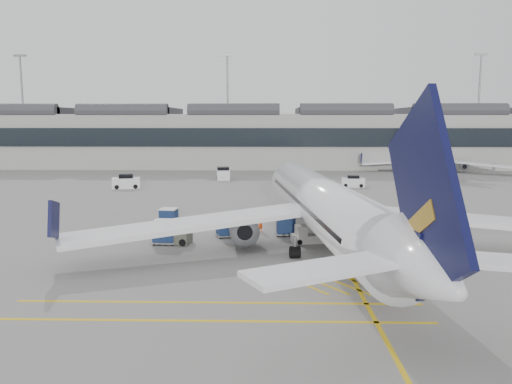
{
  "coord_description": "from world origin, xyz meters",
  "views": [
    {
      "loc": [
        4.64,
        -35.85,
        9.81
      ],
      "look_at": [
        3.72,
        4.4,
        4.0
      ],
      "focal_mm": 35.0,
      "sensor_mm": 36.0,
      "label": 1
    }
  ],
  "objects_px": {
    "airliner_main": "(326,207)",
    "pushback_tug": "(174,236)",
    "belt_loader": "(312,236)",
    "ramp_agent_a": "(261,223)",
    "baggage_cart_a": "(286,224)",
    "ramp_agent_b": "(245,224)"
  },
  "relations": [
    {
      "from": "airliner_main",
      "to": "pushback_tug",
      "type": "xyz_separation_m",
      "value": [
        -11.87,
        1.79,
        -2.65
      ]
    },
    {
      "from": "pushback_tug",
      "to": "belt_loader",
      "type": "bearing_deg",
      "value": 12.88
    },
    {
      "from": "belt_loader",
      "to": "pushback_tug",
      "type": "xyz_separation_m",
      "value": [
        -11.09,
        -0.7,
        0.14
      ]
    },
    {
      "from": "ramp_agent_a",
      "to": "pushback_tug",
      "type": "distance_m",
      "value": 8.08
    },
    {
      "from": "baggage_cart_a",
      "to": "ramp_agent_b",
      "type": "bearing_deg",
      "value": 165.61
    },
    {
      "from": "pushback_tug",
      "to": "ramp_agent_b",
      "type": "bearing_deg",
      "value": 44.05
    },
    {
      "from": "baggage_cart_a",
      "to": "ramp_agent_a",
      "type": "distance_m",
      "value": 2.5
    },
    {
      "from": "ramp_agent_b",
      "to": "pushback_tug",
      "type": "xyz_separation_m",
      "value": [
        -5.5,
        -3.82,
        -0.16
      ]
    },
    {
      "from": "belt_loader",
      "to": "pushback_tug",
      "type": "relative_size",
      "value": 1.55
    },
    {
      "from": "baggage_cart_a",
      "to": "pushback_tug",
      "type": "bearing_deg",
      "value": -163.38
    },
    {
      "from": "airliner_main",
      "to": "belt_loader",
      "type": "xyz_separation_m",
      "value": [
        -0.78,
        2.49,
        -2.79
      ]
    },
    {
      "from": "airliner_main",
      "to": "ramp_agent_b",
      "type": "height_order",
      "value": "airliner_main"
    },
    {
      "from": "belt_loader",
      "to": "ramp_agent_a",
      "type": "relative_size",
      "value": 2.8
    },
    {
      "from": "airliner_main",
      "to": "ramp_agent_b",
      "type": "relative_size",
      "value": 26.19
    },
    {
      "from": "belt_loader",
      "to": "baggage_cart_a",
      "type": "distance_m",
      "value": 3.15
    },
    {
      "from": "airliner_main",
      "to": "belt_loader",
      "type": "bearing_deg",
      "value": 100.82
    },
    {
      "from": "pushback_tug",
      "to": "airliner_main",
      "type": "bearing_deg",
      "value": 0.69
    },
    {
      "from": "ramp_agent_b",
      "to": "airliner_main",
      "type": "bearing_deg",
      "value": 140.19
    },
    {
      "from": "belt_loader",
      "to": "ramp_agent_a",
      "type": "height_order",
      "value": "belt_loader"
    },
    {
      "from": "ramp_agent_b",
      "to": "pushback_tug",
      "type": "height_order",
      "value": "ramp_agent_b"
    },
    {
      "from": "airliner_main",
      "to": "ramp_agent_a",
      "type": "distance_m",
      "value": 8.25
    },
    {
      "from": "belt_loader",
      "to": "pushback_tug",
      "type": "bearing_deg",
      "value": 173.75
    }
  ]
}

